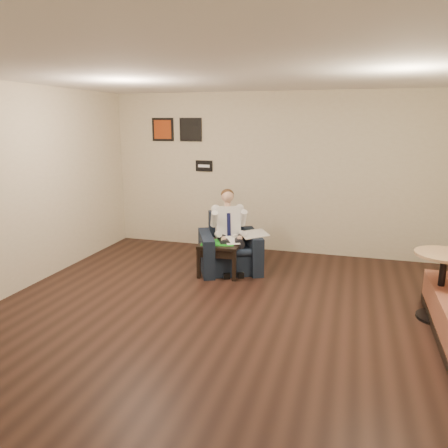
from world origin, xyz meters
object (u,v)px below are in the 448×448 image
(seated_man, at_px, (231,235))
(coffee_mug, at_px, (235,238))
(smartphone, at_px, (226,240))
(cafe_table, at_px, (441,286))
(armchair, at_px, (230,243))
(green_folder, at_px, (218,242))
(side_table, at_px, (220,258))

(seated_man, height_order, coffee_mug, seated_man)
(smartphone, xyz_separation_m, cafe_table, (2.90, -0.97, -0.09))
(armchair, distance_m, cafe_table, 3.03)
(cafe_table, bearing_deg, green_folder, 165.63)
(armchair, distance_m, green_folder, 0.27)
(coffee_mug, bearing_deg, side_table, -142.50)
(cafe_table, bearing_deg, smartphone, 161.58)
(seated_man, relative_size, side_table, 1.99)
(coffee_mug, distance_m, cafe_table, 2.91)
(side_table, bearing_deg, seated_man, 39.88)
(side_table, height_order, smartphone, smartphone)
(side_table, relative_size, cafe_table, 0.74)
(armchair, xyz_separation_m, side_table, (-0.08, -0.21, -0.19))
(green_folder, distance_m, smartphone, 0.22)
(green_folder, bearing_deg, seated_man, 39.43)
(seated_man, distance_m, green_folder, 0.23)
(armchair, height_order, coffee_mug, armchair)
(cafe_table, bearing_deg, coffee_mug, 161.32)
(armchair, relative_size, side_table, 1.50)
(cafe_table, bearing_deg, armchair, 160.72)
(side_table, relative_size, green_folder, 1.22)
(armchair, relative_size, seated_man, 0.75)
(side_table, distance_m, cafe_table, 3.05)
(green_folder, xyz_separation_m, cafe_table, (2.98, -0.76, -0.09))
(side_table, bearing_deg, smartphone, 76.45)
(side_table, distance_m, coffee_mug, 0.38)
(seated_man, xyz_separation_m, smartphone, (-0.09, 0.07, -0.10))
(cafe_table, bearing_deg, seated_man, 162.32)
(side_table, xyz_separation_m, smartphone, (0.04, 0.18, 0.25))
(seated_man, relative_size, green_folder, 2.43)
(side_table, xyz_separation_m, cafe_table, (2.94, -0.79, 0.16))
(side_table, relative_size, smartphone, 3.93)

